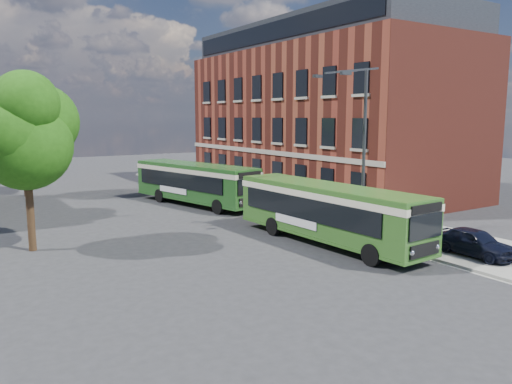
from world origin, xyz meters
TOP-DOWN VIEW (x-y plane):
  - ground at (0.00, 0.00)m, footprint 120.00×120.00m
  - pavement at (7.00, 8.00)m, footprint 6.00×48.00m
  - kerb_line at (3.95, 8.00)m, footprint 0.12×48.00m
  - brick_office at (14.00, 12.00)m, footprint 12.10×26.00m
  - street_lamp at (4.84, -2.00)m, footprint 2.96×2.38m
  - bus_stop_sign at (5.60, -4.20)m, footprint 0.35×0.08m
  - bus_front at (2.03, -2.76)m, footprint 3.21×11.91m
  - bus_rear at (1.25, 11.07)m, footprint 5.05×11.65m
  - parked_car at (5.86, -8.53)m, footprint 1.59×3.80m
  - pedestrian_a at (4.60, -1.50)m, footprint 0.68×0.60m
  - pedestrian_b at (6.09, -3.15)m, footprint 0.93×0.77m
  - tree_left at (-10.88, 3.80)m, footprint 5.05×4.80m
  - tree_right at (-8.60, 22.03)m, footprint 5.47×5.20m

SIDE VIEW (x-z plane):
  - ground at x=0.00m, z-range 0.00..0.00m
  - kerb_line at x=3.95m, z-range 0.00..0.01m
  - pavement at x=7.00m, z-range 0.00..0.15m
  - parked_car at x=5.86m, z-range 0.15..1.43m
  - pedestrian_a at x=4.60m, z-range 0.15..1.70m
  - pedestrian_b at x=6.09m, z-range 0.15..1.89m
  - bus_stop_sign at x=5.60m, z-range 0.25..2.77m
  - bus_rear at x=1.25m, z-range 0.32..3.34m
  - bus_front at x=2.03m, z-range 0.32..3.34m
  - street_lamp at x=4.84m, z-range 0.29..9.29m
  - tree_left at x=-10.88m, z-range 1.52..10.05m
  - tree_right at x=-8.60m, z-range 1.65..10.89m
  - brick_office at x=14.00m, z-range -0.13..14.07m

